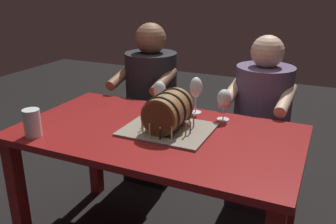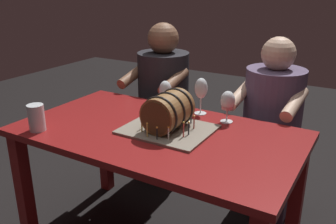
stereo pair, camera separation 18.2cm
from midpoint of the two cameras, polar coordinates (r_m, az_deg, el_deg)
dining_table at (r=1.90m, az=1.02°, el=-5.92°), size 1.44×0.81×0.73m
barrel_cake at (r=1.83m, az=2.86°, el=-0.38°), size 0.44×0.36×0.21m
wine_glass_white at (r=2.11m, az=2.05°, el=3.21°), size 0.07×0.07×0.18m
wine_glass_rose at (r=1.97m, az=11.94°, el=1.50°), size 0.08×0.08×0.17m
wine_glass_empty at (r=2.06m, az=7.73°, el=3.52°), size 0.07×0.07×0.21m
beer_pint at (r=1.92m, az=-17.36°, el=-0.99°), size 0.08×0.08×0.14m
person_seated_left at (r=2.68m, az=1.20°, el=0.59°), size 0.40×0.47×1.18m
person_seated_right at (r=2.42m, az=17.78°, el=-3.14°), size 0.41×0.49×1.14m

